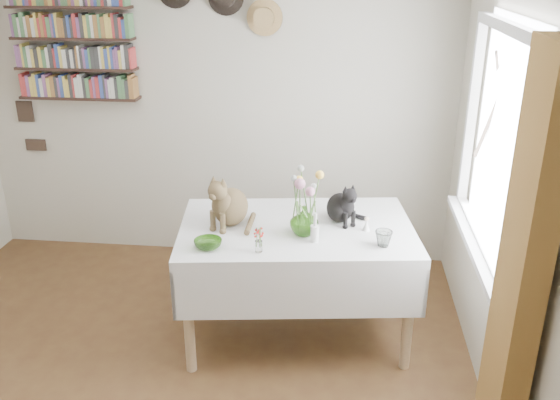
# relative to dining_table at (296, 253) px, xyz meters

# --- Properties ---
(room) EXTENTS (4.08, 4.58, 2.58)m
(room) POSITION_rel_dining_table_xyz_m (-0.81, -1.04, 0.63)
(room) COLOR brown
(room) RESTS_ON ground
(window) EXTENTS (0.12, 1.52, 1.32)m
(window) POSITION_rel_dining_table_xyz_m (1.16, -0.24, 0.77)
(window) COLOR white
(window) RESTS_ON room
(curtain) EXTENTS (0.12, 0.38, 2.10)m
(curtain) POSITION_rel_dining_table_xyz_m (1.09, -1.16, 0.53)
(curtain) COLOR brown
(curtain) RESTS_ON room
(dining_table) EXTENTS (1.66, 1.18, 0.83)m
(dining_table) POSITION_rel_dining_table_xyz_m (0.00, 0.00, 0.00)
(dining_table) COLOR white
(dining_table) RESTS_ON room
(tabby_cat) EXTENTS (0.36, 0.39, 0.38)m
(tabby_cat) POSITION_rel_dining_table_xyz_m (-0.44, 0.00, 0.39)
(tabby_cat) COLOR olive
(tabby_cat) RESTS_ON dining_table
(black_cat) EXTENTS (0.30, 0.32, 0.29)m
(black_cat) POSITION_rel_dining_table_xyz_m (0.28, 0.13, 0.35)
(black_cat) COLOR black
(black_cat) RESTS_ON dining_table
(flower_vase) EXTENTS (0.21, 0.21, 0.19)m
(flower_vase) POSITION_rel_dining_table_xyz_m (0.06, -0.12, 0.30)
(flower_vase) COLOR #74BB45
(flower_vase) RESTS_ON dining_table
(green_bowl) EXTENTS (0.18, 0.18, 0.05)m
(green_bowl) POSITION_rel_dining_table_xyz_m (-0.51, -0.38, 0.23)
(green_bowl) COLOR #74BB45
(green_bowl) RESTS_ON dining_table
(drinking_glass) EXTENTS (0.14, 0.14, 0.10)m
(drinking_glass) POSITION_rel_dining_table_xyz_m (0.56, -0.23, 0.25)
(drinking_glass) COLOR white
(drinking_glass) RESTS_ON dining_table
(candlestick) EXTENTS (0.05, 0.05, 0.20)m
(candlestick) POSITION_rel_dining_table_xyz_m (0.13, -0.22, 0.27)
(candlestick) COLOR white
(candlestick) RESTS_ON dining_table
(berry_jar) EXTENTS (0.04, 0.04, 0.18)m
(berry_jar) POSITION_rel_dining_table_xyz_m (-0.20, -0.39, 0.28)
(berry_jar) COLOR white
(berry_jar) RESTS_ON dining_table
(porcelain_figurine) EXTENTS (0.05, 0.05, 0.10)m
(porcelain_figurine) POSITION_rel_dining_table_xyz_m (0.46, -0.01, 0.25)
(porcelain_figurine) COLOR white
(porcelain_figurine) RESTS_ON dining_table
(flower_bouquet) EXTENTS (0.17, 0.13, 0.39)m
(flower_bouquet) POSITION_rel_dining_table_xyz_m (0.06, -0.11, 0.54)
(flower_bouquet) COLOR #4C7233
(flower_bouquet) RESTS_ON flower_vase
(bookshelf_unit) EXTENTS (1.00, 0.16, 0.91)m
(bookshelf_unit) POSITION_rel_dining_table_xyz_m (-1.91, 1.12, 1.22)
(bookshelf_unit) COLOR #2F1D17
(bookshelf_unit) RESTS_ON room
(wall_hats) EXTENTS (0.98, 0.09, 0.48)m
(wall_hats) POSITION_rel_dining_table_xyz_m (-0.69, 1.14, 1.54)
(wall_hats) COLOR black
(wall_hats) RESTS_ON room
(wall_art_plaques) EXTENTS (0.21, 0.02, 0.44)m
(wall_art_plaques) POSITION_rel_dining_table_xyz_m (-2.44, 1.19, 0.50)
(wall_art_plaques) COLOR #38281E
(wall_art_plaques) RESTS_ON room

